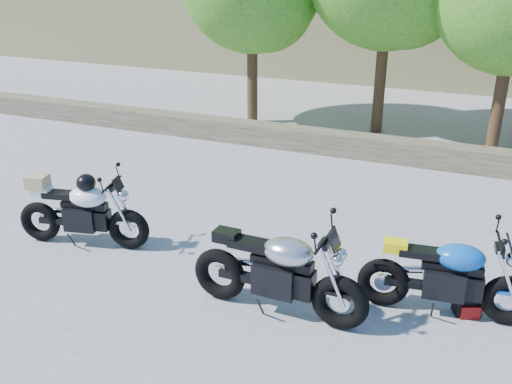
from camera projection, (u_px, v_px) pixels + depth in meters
ground at (218, 260)px, 8.54m from camera, size 90.00×90.00×0.00m
stone_wall at (323, 141)px, 13.13m from camera, size 22.00×0.55×0.50m
silver_bike at (279, 273)px, 7.07m from camera, size 2.35×0.75×1.18m
white_bike at (81, 210)px, 8.79m from camera, size 2.13×0.75×1.19m
blue_bike at (448, 278)px, 7.05m from camera, size 2.18×0.69×1.09m
backpack at (468, 300)px, 7.19m from camera, size 0.38×0.36×0.42m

